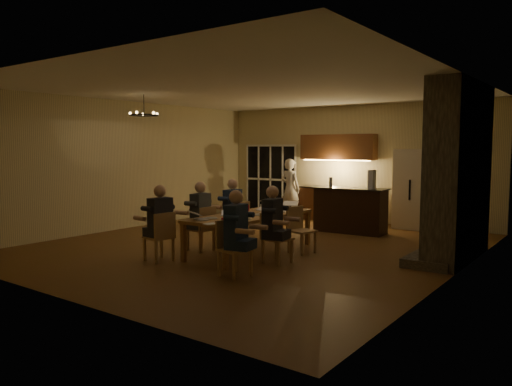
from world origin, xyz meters
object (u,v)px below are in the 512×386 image
object	(u,v)px
laptop_f	(290,204)
plate_left	(210,218)
standing_person	(290,189)
chair_left_near	(159,236)
plate_near	(246,219)
bar_island	(350,210)
can_right	(280,211)
chair_left_far	(236,222)
chandelier	(144,115)
mug_mid	(274,209)
laptop_c	(240,208)
person_left_far	(233,211)
person_left_near	(160,223)
bar_bottle	(331,182)
bar_blender	(372,179)
refrigerator	(414,189)
laptop_e	(272,203)
laptop_b	(230,214)
can_cola	(282,204)
person_right_mid	(272,225)
laptop_a	(201,214)
person_right_near	(236,234)
redcup_near	(224,221)
dining_table	(251,233)
plate_far	(287,212)
chair_right_near	(235,249)
mug_back	(262,207)
redcup_mid	(247,208)
chair_left_mid	(201,229)
person_left_mid	(201,217)
mug_front	(234,214)
can_silver	(233,215)

from	to	relation	value
laptop_f	plate_left	world-z (taller)	laptop_f
standing_person	laptop_f	xyz separation A→B (m)	(2.12, -3.38, 0.00)
chair_left_near	plate_near	size ratio (longest dim) A/B	3.95
bar_island	can_right	distance (m)	2.93
chair_left_far	chandelier	xyz separation A→B (m)	(-1.90, -0.83, 2.31)
can_right	laptop_f	bearing A→B (deg)	107.31
laptop_f	mug_mid	bearing A→B (deg)	-129.06
bar_island	laptop_c	bearing A→B (deg)	-106.55
person_left_far	person_left_near	bearing A→B (deg)	-2.18
bar_bottle	bar_blender	xyz separation A→B (m)	(1.07, 0.00, 0.10)
refrigerator	laptop_e	bearing A→B (deg)	-116.03
standing_person	can_right	size ratio (longest dim) A/B	14.35
laptop_b	can_cola	world-z (taller)	laptop_b
person_right_mid	laptop_a	bearing A→B (deg)	107.99
bar_island	can_right	world-z (taller)	bar_island
person_right_near	redcup_near	size ratio (longest dim) A/B	11.50
mug_mid	can_cola	world-z (taller)	can_cola
person_left_near	bar_blender	xyz separation A→B (m)	(1.93, 4.81, 0.61)
person_right_mid	refrigerator	bearing A→B (deg)	-16.95
bar_blender	can_cola	bearing A→B (deg)	-114.11
dining_table	plate_far	world-z (taller)	plate_far
person_right_near	laptop_f	xyz separation A→B (m)	(-0.67, 2.63, 0.17)
chair_right_near	refrigerator	bearing A→B (deg)	3.46
plate_left	chair_left_near	bearing A→B (deg)	-134.97
plate_near	bar_bottle	bearing A→B (deg)	94.44
chair_left_near	can_right	size ratio (longest dim) A/B	7.42
chair_left_far	laptop_c	size ratio (longest dim) A/B	2.78
refrigerator	mug_back	xyz separation A→B (m)	(-1.89, -3.95, -0.20)
laptop_e	redcup_near	distance (m)	2.48
laptop_a	redcup_mid	world-z (taller)	laptop_a
mug_back	redcup_mid	distance (m)	0.43
laptop_b	plate_far	world-z (taller)	laptop_b
dining_table	laptop_a	bearing A→B (deg)	-103.78
chair_left_near	person_left_far	xyz separation A→B (m)	(0.01, 2.11, 0.24)
plate_near	mug_mid	bearing A→B (deg)	99.85
chair_left_mid	laptop_f	bearing A→B (deg)	148.79
redcup_near	can_right	size ratio (longest dim) A/B	1.00
person_right_near	person_left_mid	bearing A→B (deg)	48.02
dining_table	laptop_c	xyz separation A→B (m)	(-0.25, -0.00, 0.49)
plate_far	bar_bottle	bearing A→B (deg)	98.25
chair_right_near	chandelier	distance (m)	4.57
mug_front	bar_blender	bearing A→B (deg)	72.88
laptop_b	plate_left	world-z (taller)	laptop_b
laptop_e	can_cola	bearing A→B (deg)	-76.40
mug_front	plate_near	bearing A→B (deg)	-18.82
laptop_f	can_cola	bearing A→B (deg)	119.84
chair_left_near	redcup_near	xyz separation A→B (m)	(1.33, 0.23, 0.37)
can_silver	mug_back	bearing A→B (deg)	104.91
refrigerator	bar_bottle	distance (m)	2.18
refrigerator	person_left_mid	distance (m)	5.80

